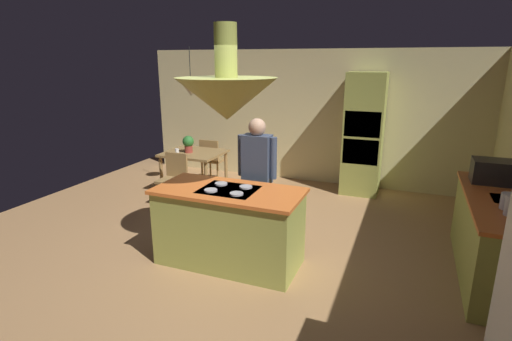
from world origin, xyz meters
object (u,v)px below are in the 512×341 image
Objects in this scene: chair_by_back_wall at (212,158)px; oven_tower at (363,134)px; person_at_island at (257,173)px; canister_flour at (512,206)px; kitchen_island at (229,226)px; chair_facing_island at (174,176)px; potted_plant_on_table at (188,143)px; cup_on_table at (177,151)px; microwave_on_counter at (493,171)px; canister_sugar at (508,201)px; dining_table at (194,158)px.

oven_tower is at bearing -170.31° from chair_by_back_wall.
person_at_island is 2.79m from canister_flour.
kitchen_island is at bearing -108.74° from oven_tower.
potted_plant_on_table reaches higher than chair_facing_island.
oven_tower reaches higher than person_at_island.
cup_on_table is at bearing 135.40° from kitchen_island.
oven_tower is at bearing 133.52° from microwave_on_counter.
canister_sugar reaches higher than chair_by_back_wall.
kitchen_island is 2.71m from dining_table.
person_at_island reaches higher than chair_by_back_wall.
kitchen_island reaches higher than cup_on_table.
person_at_island is 2.77m from canister_sugar.
kitchen_island is 2.93m from canister_sugar.
chair_by_back_wall is at bearing 163.39° from microwave_on_counter.
oven_tower is at bearing 122.11° from canister_sugar.
chair_facing_island is at bearing 157.03° from person_at_island.
dining_table is 0.68m from chair_by_back_wall.
person_at_island is at bearing 83.03° from kitchen_island.
person_at_island is 18.36× the size of cup_on_table.
person_at_island reaches higher than chair_facing_island.
chair_facing_island is at bearing -90.00° from dining_table.
canister_flour is (4.54, -1.81, 0.37)m from dining_table.
chair_by_back_wall is (-1.70, 2.77, 0.04)m from kitchen_island.
microwave_on_counter is (4.74, -0.47, 0.26)m from cup_on_table.
kitchen_island is at bearing -170.59° from canister_sugar.
canister_sugar is at bearing 9.41° from kitchen_island.
microwave_on_counter is at bearing -7.86° from potted_plant_on_table.
canister_sugar is at bearing -57.89° from oven_tower.
person_at_island reaches higher than cup_on_table.
person_at_island is 2.78m from chair_by_back_wall.
chair_facing_island and chair_by_back_wall have the same top height.
chair_facing_island is 9.67× the size of cup_on_table.
microwave_on_counter is (4.61, -0.64, 0.13)m from potted_plant_on_table.
oven_tower is at bearing 24.44° from cup_on_table.
canister_flour is (4.54, -2.47, 0.52)m from chair_by_back_wall.
chair_facing_island is at bearing 139.83° from kitchen_island.
potted_plant_on_table is 4.87m from canister_sugar.
kitchen_island reaches higher than chair_by_back_wall.
person_at_island is at bearing -36.44° from potted_plant_on_table.
canister_flour reaches higher than potted_plant_on_table.
kitchen_island is at bearing -174.15° from canister_flour.
cup_on_table reaches higher than dining_table.
oven_tower reaches higher than dining_table.
dining_table is 4.61m from microwave_on_counter.
cup_on_table is at bearing 163.48° from canister_sugar.
oven_tower reaches higher than canister_sugar.
potted_plant_on_table is 3.33× the size of cup_on_table.
potted_plant_on_table is at bearing 172.14° from microwave_on_counter.
canister_sugar is (4.74, -1.41, 0.20)m from cup_on_table.
chair_by_back_wall is 5.20m from canister_flour.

